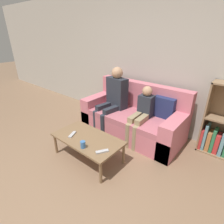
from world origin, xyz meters
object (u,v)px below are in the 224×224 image
(tv_remote_1, at_px, (72,134))
(person_child, at_px, (142,112))
(person_adult, at_px, (114,95))
(tv_remote_0, at_px, (102,151))
(cup_near, at_px, (83,145))
(couch, at_px, (133,118))
(coffee_table, at_px, (88,140))

(tv_remote_1, bearing_deg, person_child, 37.25)
(person_adult, distance_m, tv_remote_0, 1.34)
(tv_remote_0, xyz_separation_m, tv_remote_1, (-0.63, 0.01, 0.00))
(person_child, height_order, cup_near, person_child)
(couch, distance_m, tv_remote_0, 1.22)
(coffee_table, distance_m, tv_remote_0, 0.42)
(tv_remote_1, bearing_deg, person_adult, 70.02)
(tv_remote_1, bearing_deg, cup_near, -39.39)
(person_child, xyz_separation_m, tv_remote_1, (-0.59, -1.04, -0.18))
(cup_near, relative_size, tv_remote_0, 0.58)
(person_adult, xyz_separation_m, tv_remote_0, (0.69, -1.10, -0.33))
(person_adult, distance_m, person_child, 0.67)
(person_child, bearing_deg, couch, 150.56)
(couch, bearing_deg, coffee_table, -95.98)
(person_adult, relative_size, tv_remote_0, 7.18)
(tv_remote_0, distance_m, tv_remote_1, 0.63)
(tv_remote_0, height_order, tv_remote_1, same)
(coffee_table, distance_m, cup_near, 0.26)
(couch, xyz_separation_m, cup_near, (0.02, -1.27, 0.11))
(cup_near, relative_size, tv_remote_1, 0.57)
(cup_near, bearing_deg, coffee_table, 123.31)
(coffee_table, height_order, tv_remote_1, tv_remote_1)
(person_adult, xyz_separation_m, cup_near, (0.42, -1.20, -0.29))
(coffee_table, bearing_deg, couch, 84.02)
(couch, xyz_separation_m, tv_remote_0, (0.29, -1.18, 0.07))
(person_child, bearing_deg, tv_remote_0, -90.22)
(person_child, xyz_separation_m, cup_near, (-0.23, -1.15, -0.15))
(couch, xyz_separation_m, person_adult, (-0.40, -0.08, 0.40))
(person_adult, bearing_deg, tv_remote_1, -78.13)
(tv_remote_0, bearing_deg, tv_remote_1, -149.60)
(couch, bearing_deg, person_child, -27.08)
(coffee_table, height_order, tv_remote_0, tv_remote_0)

